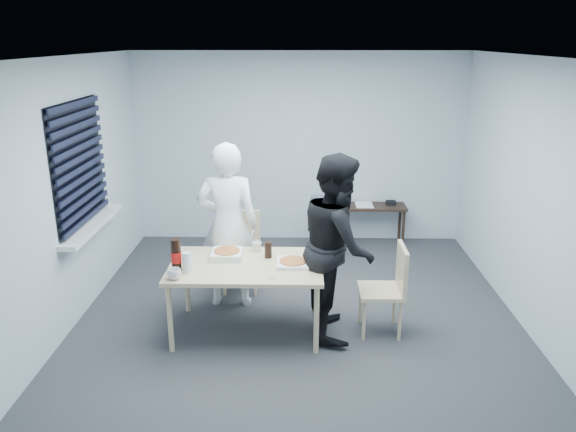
{
  "coord_description": "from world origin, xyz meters",
  "views": [
    {
      "loc": [
        -0.0,
        -5.13,
        2.77
      ],
      "look_at": [
        -0.11,
        0.1,
        1.1
      ],
      "focal_mm": 35.0,
      "sensor_mm": 36.0,
      "label": 1
    }
  ],
  "objects_px": {
    "chair_far": "(241,245)",
    "chair_right": "(390,284)",
    "person_black": "(338,246)",
    "stool": "(320,232)",
    "mug_b": "(257,246)",
    "soda_bottle": "(176,256)",
    "mug_a": "(174,274)",
    "person_white": "(228,226)",
    "dining_table": "(246,270)",
    "side_table": "(375,211)",
    "backpack": "(321,211)"
  },
  "relations": [
    {
      "from": "chair_far",
      "to": "chair_right",
      "type": "bearing_deg",
      "value": -33.95
    },
    {
      "from": "chair_far",
      "to": "person_black",
      "type": "distance_m",
      "value": 1.48
    },
    {
      "from": "person_black",
      "to": "stool",
      "type": "bearing_deg",
      "value": 2.7
    },
    {
      "from": "mug_b",
      "to": "soda_bottle",
      "type": "bearing_deg",
      "value": -143.69
    },
    {
      "from": "stool",
      "to": "mug_b",
      "type": "xyz_separation_m",
      "value": [
        -0.71,
        -1.57,
        0.4
      ]
    },
    {
      "from": "person_black",
      "to": "mug_a",
      "type": "xyz_separation_m",
      "value": [
        -1.48,
        -0.39,
        -0.13
      ]
    },
    {
      "from": "mug_b",
      "to": "soda_bottle",
      "type": "distance_m",
      "value": 0.88
    },
    {
      "from": "person_white",
      "to": "mug_b",
      "type": "bearing_deg",
      "value": 141.43
    },
    {
      "from": "dining_table",
      "to": "mug_b",
      "type": "xyz_separation_m",
      "value": [
        0.08,
        0.35,
        0.11
      ]
    },
    {
      "from": "person_white",
      "to": "mug_a",
      "type": "distance_m",
      "value": 1.04
    },
    {
      "from": "chair_right",
      "to": "person_white",
      "type": "distance_m",
      "value": 1.77
    },
    {
      "from": "chair_far",
      "to": "person_black",
      "type": "xyz_separation_m",
      "value": [
        1.02,
        -1.0,
        0.37
      ]
    },
    {
      "from": "chair_far",
      "to": "mug_b",
      "type": "height_order",
      "value": "chair_far"
    },
    {
      "from": "person_black",
      "to": "person_white",
      "type": "bearing_deg",
      "value": 62.94
    },
    {
      "from": "dining_table",
      "to": "mug_b",
      "type": "height_order",
      "value": "mug_b"
    },
    {
      "from": "person_white",
      "to": "mug_b",
      "type": "distance_m",
      "value": 0.43
    },
    {
      "from": "dining_table",
      "to": "side_table",
      "type": "relative_size",
      "value": 1.73
    },
    {
      "from": "backpack",
      "to": "soda_bottle",
      "type": "xyz_separation_m",
      "value": [
        -1.41,
        -2.07,
        0.2
      ]
    },
    {
      "from": "person_white",
      "to": "backpack",
      "type": "distance_m",
      "value": 1.67
    },
    {
      "from": "chair_far",
      "to": "person_white",
      "type": "relative_size",
      "value": 0.5
    },
    {
      "from": "person_black",
      "to": "stool",
      "type": "height_order",
      "value": "person_black"
    },
    {
      "from": "soda_bottle",
      "to": "chair_right",
      "type": "bearing_deg",
      "value": 4.82
    },
    {
      "from": "soda_bottle",
      "to": "mug_b",
      "type": "bearing_deg",
      "value": 36.31
    },
    {
      "from": "chair_right",
      "to": "person_white",
      "type": "relative_size",
      "value": 0.5
    },
    {
      "from": "chair_far",
      "to": "mug_b",
      "type": "xyz_separation_m",
      "value": [
        0.23,
        -0.68,
        0.24
      ]
    },
    {
      "from": "person_white",
      "to": "backpack",
      "type": "bearing_deg",
      "value": -128.16
    },
    {
      "from": "stool",
      "to": "soda_bottle",
      "type": "distance_m",
      "value": 2.56
    },
    {
      "from": "mug_a",
      "to": "chair_right",
      "type": "bearing_deg",
      "value": 10.33
    },
    {
      "from": "dining_table",
      "to": "person_black",
      "type": "height_order",
      "value": "person_black"
    },
    {
      "from": "backpack",
      "to": "mug_b",
      "type": "xyz_separation_m",
      "value": [
        -0.71,
        -1.56,
        0.1
      ]
    },
    {
      "from": "stool",
      "to": "soda_bottle",
      "type": "xyz_separation_m",
      "value": [
        -1.41,
        -2.08,
        0.5
      ]
    },
    {
      "from": "side_table",
      "to": "dining_table",
      "type": "bearing_deg",
      "value": -122.1
    },
    {
      "from": "dining_table",
      "to": "soda_bottle",
      "type": "xyz_separation_m",
      "value": [
        -0.62,
        -0.17,
        0.21
      ]
    },
    {
      "from": "chair_far",
      "to": "stool",
      "type": "height_order",
      "value": "chair_far"
    },
    {
      "from": "chair_right",
      "to": "stool",
      "type": "bearing_deg",
      "value": 107.33
    },
    {
      "from": "side_table",
      "to": "mug_b",
      "type": "relative_size",
      "value": 8.38
    },
    {
      "from": "person_white",
      "to": "mug_a",
      "type": "relative_size",
      "value": 14.39
    },
    {
      "from": "person_white",
      "to": "side_table",
      "type": "relative_size",
      "value": 2.11
    },
    {
      "from": "mug_a",
      "to": "soda_bottle",
      "type": "relative_size",
      "value": 0.4
    },
    {
      "from": "chair_far",
      "to": "dining_table",
      "type": "bearing_deg",
      "value": -81.63
    },
    {
      "from": "person_white",
      "to": "chair_right",
      "type": "bearing_deg",
      "value": 159.66
    },
    {
      "from": "person_black",
      "to": "backpack",
      "type": "bearing_deg",
      "value": 2.71
    },
    {
      "from": "person_white",
      "to": "mug_b",
      "type": "height_order",
      "value": "person_white"
    },
    {
      "from": "dining_table",
      "to": "backpack",
      "type": "xyz_separation_m",
      "value": [
        0.78,
        1.91,
        0.0
      ]
    },
    {
      "from": "dining_table",
      "to": "mug_b",
      "type": "relative_size",
      "value": 14.49
    },
    {
      "from": "chair_right",
      "to": "mug_b",
      "type": "relative_size",
      "value": 8.9
    },
    {
      "from": "chair_far",
      "to": "stool",
      "type": "relative_size",
      "value": 1.91
    },
    {
      "from": "mug_b",
      "to": "dining_table",
      "type": "bearing_deg",
      "value": -102.52
    },
    {
      "from": "dining_table",
      "to": "person_white",
      "type": "bearing_deg",
      "value": 111.71
    },
    {
      "from": "mug_a",
      "to": "soda_bottle",
      "type": "distance_m",
      "value": 0.22
    }
  ]
}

